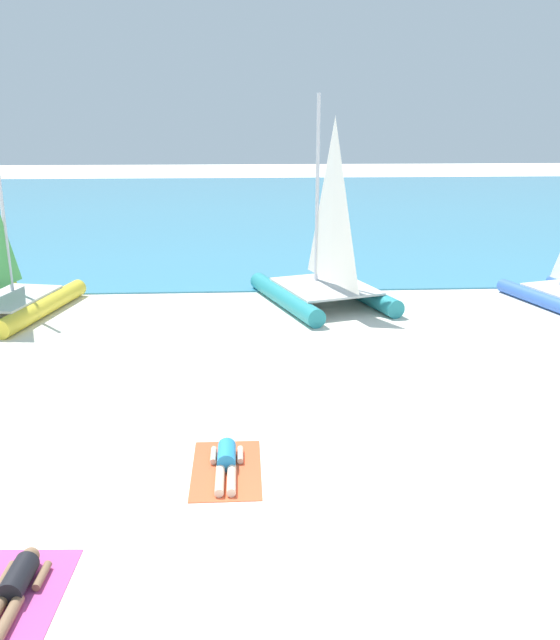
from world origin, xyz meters
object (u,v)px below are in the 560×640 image
sailboat_yellow (0,285)px  sunbather_center_right (226,460)px  towel_center_left (14,600)px  towel_center_right (226,469)px  sunbather_center_left (15,588)px  sailboat_teal (324,275)px

sailboat_yellow → sunbather_center_right: (6.49, -9.01, -0.73)m
sailboat_yellow → towel_center_left: sailboat_yellow is taller
towel_center_right → sunbather_center_left: bearing=-130.6°
sailboat_teal → towel_center_left: size_ratio=3.17×
sunbather_center_left → towel_center_right: size_ratio=0.82×
sailboat_teal → sunbather_center_left: size_ratio=3.85×
sailboat_yellow → sunbather_center_right: 11.13m
sailboat_teal → sunbather_center_left: 13.58m
towel_center_left → sunbather_center_right: size_ratio=1.22×
towel_center_left → sunbather_center_right: sunbather_center_right is taller
towel_center_right → towel_center_left: bearing=-129.9°
sailboat_yellow → sailboat_teal: size_ratio=0.96×
sailboat_yellow → sunbather_center_right: bearing=-41.8°
sailboat_yellow → towel_center_right: (6.49, -9.08, -0.86)m
sunbather_center_right → towel_center_right: bearing=-90.0°
sunbather_center_left → sunbather_center_right: 3.78m
sailboat_teal → towel_center_left: sailboat_teal is taller
sunbather_center_right → towel_center_left: bearing=-129.0°
sunbather_center_left → towel_center_right: (2.42, 2.83, -0.13)m
towel_center_left → towel_center_right: bearing=50.1°
towel_center_left → sunbather_center_left: size_ratio=1.21×
sunbather_center_right → sailboat_yellow: bearing=126.0°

